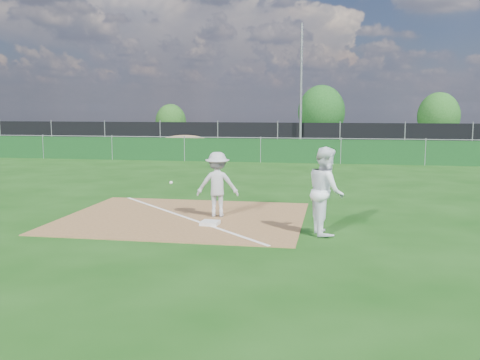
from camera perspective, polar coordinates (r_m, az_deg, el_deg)
name	(u,v)px	position (r m, az deg, el deg)	size (l,w,h in m)	color
ground	(244,174)	(22.30, 0.43, 0.61)	(90.00, 90.00, 0.00)	#123F0D
infield_dirt	(184,217)	(13.62, -5.99, -3.99)	(6.00, 5.00, 0.02)	brown
foul_line	(184,217)	(13.62, -5.99, -3.92)	(0.08, 7.00, 0.01)	white
green_fence	(261,151)	(27.15, 2.22, 3.15)	(44.00, 0.05, 1.20)	#0F3A15
dirt_mound	(185,145)	(31.61, -5.92, 3.74)	(3.38, 2.60, 1.17)	olive
black_fence	(278,136)	(35.06, 4.03, 4.66)	(46.00, 0.04, 1.80)	black
parking_lot	(285,145)	(40.08, 4.79, 3.76)	(46.00, 9.00, 0.01)	black
light_pole	(301,88)	(34.60, 6.54, 9.73)	(0.16, 0.16, 8.00)	slate
first_base	(210,223)	(12.68, -3.22, -4.59)	(0.41, 0.41, 0.09)	silver
play_at_first	(217,184)	(13.51, -2.42, -0.47)	(1.82, 0.76, 1.64)	#BDBDBF
runner	(326,191)	(11.81, 9.14, -1.14)	(0.94, 0.73, 1.93)	white
car_left	(194,135)	(40.65, -4.96, 4.76)	(1.57, 3.91, 1.33)	#B6BABE
car_mid	(263,135)	(39.05, 2.45, 4.86)	(1.69, 4.85, 1.60)	black
car_right	(354,138)	(38.93, 12.08, 4.37)	(1.64, 4.03, 1.17)	black
tree_left	(171,122)	(46.23, -7.40, 6.20)	(2.59, 2.59, 3.07)	#382316
tree_mid	(321,112)	(45.79, 8.68, 7.18)	(3.92, 3.92, 4.65)	#382316
tree_right	(439,116)	(46.85, 20.42, 6.40)	(3.39, 3.39, 4.02)	#382316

